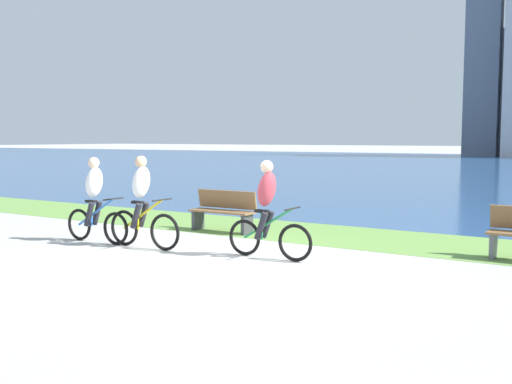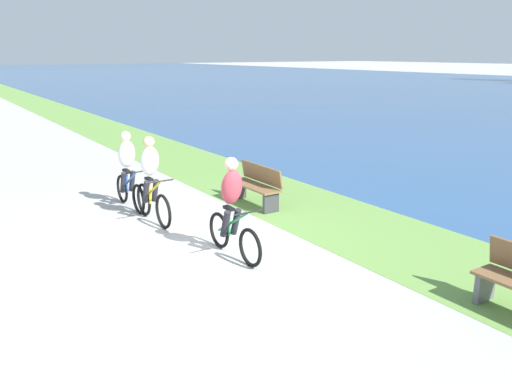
% 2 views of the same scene
% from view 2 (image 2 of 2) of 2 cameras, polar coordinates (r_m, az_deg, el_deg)
% --- Properties ---
extents(ground_plane, '(300.00, 300.00, 0.00)m').
position_cam_2_polar(ground_plane, '(9.20, -9.16, -5.95)').
color(ground_plane, '#B2AFA8').
extents(grass_strip_bayside, '(120.00, 2.63, 0.01)m').
position_cam_2_polar(grass_strip_bayside, '(10.97, 7.49, -2.38)').
color(grass_strip_bayside, '#6B9947').
rests_on(grass_strip_bayside, ground).
extents(cyclist_lead, '(1.62, 0.52, 1.67)m').
position_cam_2_polar(cyclist_lead, '(8.42, -2.62, -1.76)').
color(cyclist_lead, black).
rests_on(cyclist_lead, ground).
extents(cyclist_trailing, '(1.67, 0.52, 1.72)m').
position_cam_2_polar(cyclist_trailing, '(10.39, -11.49, 1.27)').
color(cyclist_trailing, black).
rests_on(cyclist_trailing, ground).
extents(cyclist_distant_rear, '(1.63, 0.52, 1.67)m').
position_cam_2_polar(cyclist_distant_rear, '(11.46, -13.94, 2.36)').
color(cyclist_distant_rear, black).
rests_on(cyclist_distant_rear, ground).
extents(bench_far_along_path, '(1.50, 0.47, 0.90)m').
position_cam_2_polar(bench_far_along_path, '(11.37, 0.03, 0.73)').
color(bench_far_along_path, brown).
rests_on(bench_far_along_path, ground).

